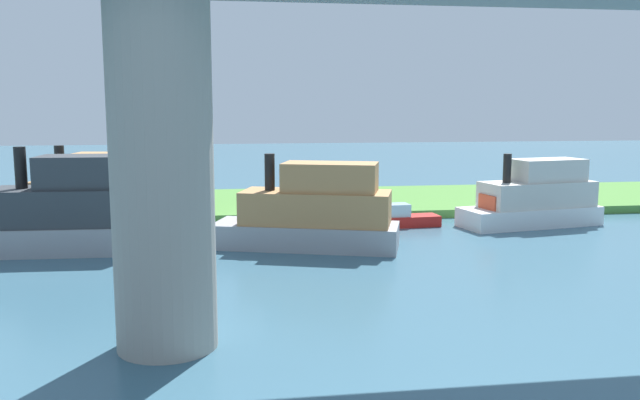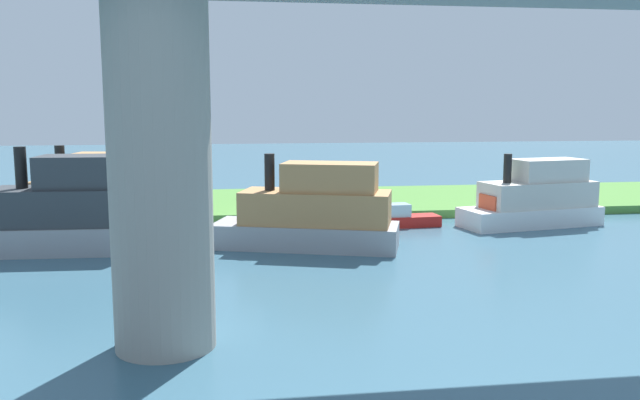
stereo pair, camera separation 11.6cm
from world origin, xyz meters
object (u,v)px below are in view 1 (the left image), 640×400
Objects in this scene: skiff_small at (534,199)px; motorboat_white at (312,213)px; mooring_post at (294,204)px; riverboat_paddlewheel at (74,213)px; motorboat_red at (403,218)px; person_on_bank at (286,195)px; bridge_pylon at (162,174)px; houseboat_blue at (102,200)px.

motorboat_white is at bearing 16.88° from skiff_small.
riverboat_paddlewheel is (10.98, 6.83, 0.87)m from mooring_post.
motorboat_red is 7.55m from skiff_small.
motorboat_white is at bearing 90.49° from mooring_post.
skiff_small is at bearing 156.44° from person_on_bank.
bridge_pylon is 1.04× the size of houseboat_blue.
motorboat_white is at bearing 175.29° from riverboat_paddlewheel.
houseboat_blue is (-0.47, -4.54, -0.09)m from riverboat_paddlewheel.
houseboat_blue is (10.58, -5.45, 0.07)m from motorboat_white.
mooring_post is at bearing -148.12° from riverboat_paddlewheel.
skiff_small is (-23.80, 1.44, -0.20)m from houseboat_blue.
skiff_small is at bearing -139.33° from bridge_pylon.
motorboat_white reaches higher than mooring_post.
bridge_pylon is 1.17× the size of skiff_small.
mooring_post is 0.09× the size of riverboat_paddlewheel.
bridge_pylon reaches higher than houseboat_blue.
riverboat_paddlewheel is at bearing 7.28° from skiff_small.
mooring_post is 0.10× the size of motorboat_white.
bridge_pylon is at bearing 105.09° from houseboat_blue.
skiff_small reaches higher than person_on_bank.
skiff_small is (-24.27, -3.10, -0.29)m from riverboat_paddlewheel.
bridge_pylon reaches higher than person_on_bank.
motorboat_red is 0.41× the size of riverboat_paddlewheel.
person_on_bank is 0.15× the size of houseboat_blue.
motorboat_red is 0.42× the size of houseboat_blue.
riverboat_paddlewheel is (5.26, -13.23, -3.09)m from bridge_pylon.
motorboat_red is at bearing -6.05° from skiff_small.
person_on_bank is at bearing -88.15° from motorboat_white.
bridge_pylon is at bearing 55.95° from motorboat_red.
mooring_post is 12.96m from riverboat_paddlewheel.
houseboat_blue reaches higher than motorboat_red.
riverboat_paddlewheel reaches higher than motorboat_white.
person_on_bank is 0.35× the size of motorboat_red.
motorboat_white is 2.33× the size of motorboat_red.
motorboat_red is at bearing -166.99° from riverboat_paddlewheel.
mooring_post is 0.22× the size of motorboat_red.
person_on_bank is 0.17× the size of skiff_small.
mooring_post is 13.81m from skiff_small.
motorboat_white is 0.98× the size of houseboat_blue.
mooring_post is 0.11× the size of skiff_small.
houseboat_blue is at bearing 12.31° from mooring_post.
bridge_pylon is 11.03× the size of mooring_post.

